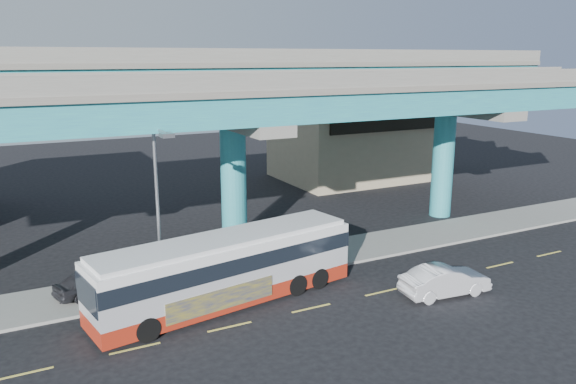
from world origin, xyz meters
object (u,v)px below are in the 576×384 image
sedan (445,281)px  parked_car (92,282)px  transit_bus (227,267)px  street_lamp (160,189)px  stop_sign (299,236)px

sedan → parked_car: 16.95m
transit_bus → sedan: bearing=-31.5°
parked_car → street_lamp: bearing=-145.3°
sedan → stop_sign: bearing=43.6°
parked_car → street_lamp: size_ratio=0.47×
street_lamp → sedan: bearing=-23.7°
street_lamp → parked_car: bearing=143.3°
street_lamp → transit_bus: bearing=-29.7°
sedan → stop_sign: (-4.69, 6.11, 1.17)m
parked_car → stop_sign: bearing=-116.5°
transit_bus → street_lamp: street_lamp is taller
parked_car → street_lamp: 5.97m
transit_bus → stop_sign: size_ratio=5.33×
sedan → street_lamp: size_ratio=0.56×
sedan → parked_car: bearing=69.6°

